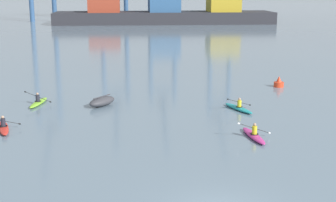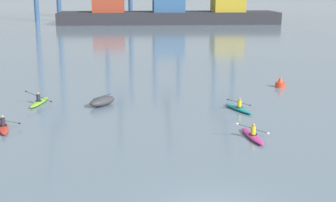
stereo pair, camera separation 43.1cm
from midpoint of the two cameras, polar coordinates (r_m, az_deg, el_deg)
container_barge at (r=118.59m, az=0.53°, el=10.65°), size 53.41×11.57×8.37m
capsized_dinghy at (r=36.61m, az=-7.59°, el=-0.02°), size 2.46×2.73×0.76m
channel_buoy at (r=44.22m, az=13.64°, el=2.09°), size 0.90×0.90×1.00m
kayak_magenta at (r=29.11m, az=10.56°, el=-4.09°), size 2.17×3.45×1.05m
kayak_teal at (r=35.40m, az=8.85°, el=-0.84°), size 2.06×3.38×1.02m
kayak_lime at (r=38.14m, az=-14.96°, el=-0.09°), size 2.14×3.45×1.07m
kayak_red at (r=32.11m, az=-18.88°, el=-2.93°), size 2.12×3.42×1.01m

